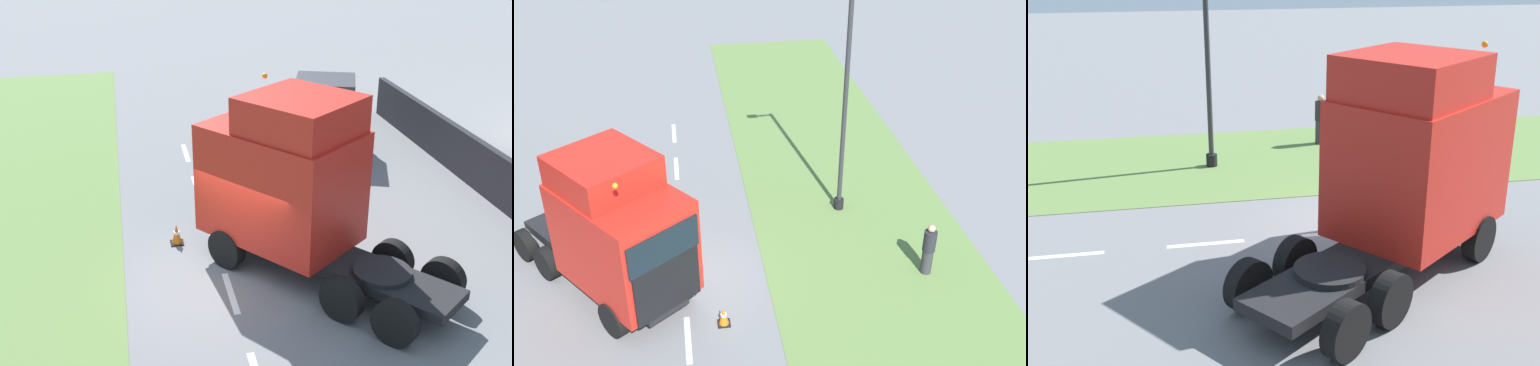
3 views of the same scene
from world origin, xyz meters
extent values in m
plane|color=slate|center=(0.00, 0.00, 0.00)|extent=(120.00, 120.00, 0.00)
cube|color=#607F42|center=(-6.00, 0.00, 0.01)|extent=(7.00, 44.00, 0.01)
cube|color=white|center=(0.00, -10.30, 0.00)|extent=(0.16, 1.80, 0.00)
cube|color=white|center=(0.00, -7.10, 0.00)|extent=(0.16, 1.80, 0.00)
cube|color=white|center=(0.00, -3.90, 0.00)|extent=(0.16, 1.80, 0.00)
cube|color=white|center=(0.00, -0.70, 0.00)|extent=(0.16, 1.80, 0.00)
cube|color=white|center=(0.00, 2.50, 0.00)|extent=(0.16, 1.80, 0.00)
cube|color=black|center=(2.45, -0.63, 0.67)|extent=(5.14, 6.19, 0.24)
cube|color=red|center=(1.54, 0.58, 2.23)|extent=(4.21, 4.44, 2.88)
cube|color=black|center=(0.41, 2.08, 1.59)|extent=(1.71, 1.32, 1.61)
cube|color=black|center=(0.41, 2.08, 2.86)|extent=(1.81, 1.39, 0.92)
cube|color=red|center=(1.88, 0.14, 4.12)|extent=(3.33, 3.34, 0.90)
sphere|color=orange|center=(1.41, 1.88, 4.64)|extent=(0.14, 0.14, 0.14)
cylinder|color=black|center=(3.37, -1.83, 0.85)|extent=(1.91, 1.91, 0.12)
cylinder|color=black|center=(0.13, 0.57, 0.52)|extent=(0.88, 1.02, 1.04)
cylinder|color=black|center=(1.94, 1.94, 0.52)|extent=(0.88, 1.02, 1.04)
cylinder|color=black|center=(2.26, -2.25, 0.52)|extent=(0.88, 1.02, 1.04)
cylinder|color=black|center=(4.07, -0.88, 0.52)|extent=(0.88, 1.02, 1.04)
cylinder|color=black|center=(3.07, -3.32, 0.52)|extent=(0.88, 1.02, 1.04)
cylinder|color=black|center=(4.88, -1.95, 0.52)|extent=(0.88, 1.02, 1.04)
cylinder|color=black|center=(-5.65, -3.25, 0.20)|extent=(0.35, 0.35, 0.40)
cylinder|color=#2D2D33|center=(-5.65, -3.25, 4.16)|extent=(0.16, 0.16, 8.32)
cylinder|color=#333338|center=(-7.41, 0.72, 0.42)|extent=(0.34, 0.34, 0.85)
cylinder|color=#26262D|center=(-7.41, 0.72, 1.19)|extent=(0.39, 0.39, 0.67)
sphere|color=tan|center=(-7.41, 0.72, 1.64)|extent=(0.23, 0.23, 0.23)
cube|color=black|center=(-1.02, 2.03, 0.01)|extent=(0.36, 0.36, 0.03)
cone|color=orange|center=(-1.02, 2.03, 0.31)|extent=(0.28, 0.28, 0.55)
cylinder|color=white|center=(-1.02, 2.03, 0.33)|extent=(0.17, 0.17, 0.07)
camera|label=1|loc=(-2.18, -13.65, 8.73)|focal=45.00mm
camera|label=2|loc=(-0.19, 15.46, 12.53)|focal=45.00mm
camera|label=3|loc=(13.65, -4.73, 6.49)|focal=45.00mm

